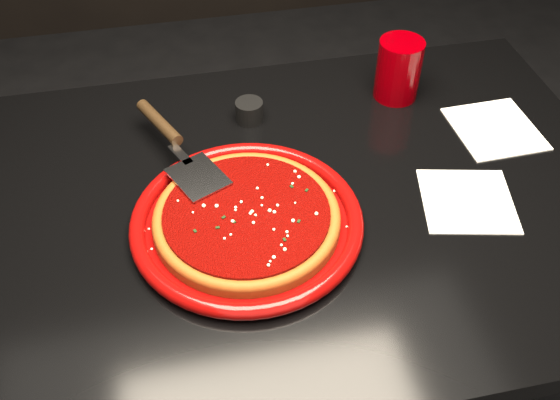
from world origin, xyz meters
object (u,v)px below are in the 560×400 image
object	(u,v)px
pizza_server	(178,145)
plate	(247,221)
table	(282,325)
cup	(398,69)
ramekin	(249,111)

from	to	relation	value
pizza_server	plate	bearing A→B (deg)	-86.99
pizza_server	table	bearing A→B (deg)	-61.90
cup	plate	bearing A→B (deg)	-139.99
plate	ramekin	world-z (taller)	ramekin
plate	ramekin	distance (m)	0.28
table	plate	size ratio (longest dim) A/B	3.23
cup	ramekin	distance (m)	0.30
plate	cup	size ratio (longest dim) A/B	3.07
table	cup	bearing A→B (deg)	40.72
plate	pizza_server	distance (m)	0.20
table	plate	bearing A→B (deg)	-143.11
plate	cup	world-z (taller)	cup
table	ramekin	world-z (taller)	ramekin
table	pizza_server	distance (m)	0.47
pizza_server	ramekin	bearing A→B (deg)	11.79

